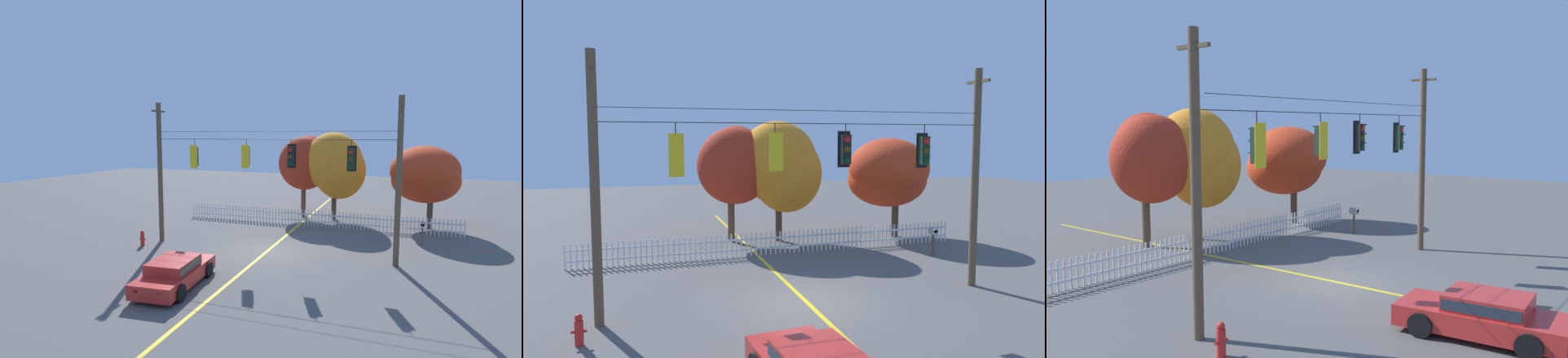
# 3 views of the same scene
# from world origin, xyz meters

# --- Properties ---
(ground) EXTENTS (80.00, 80.00, 0.00)m
(ground) POSITION_xyz_m (0.00, 0.00, 0.00)
(ground) COLOR #565451
(lane_centerline_stripe) EXTENTS (0.16, 36.00, 0.01)m
(lane_centerline_stripe) POSITION_xyz_m (0.00, 0.00, 0.00)
(lane_centerline_stripe) COLOR gold
(lane_centerline_stripe) RESTS_ON ground
(signal_support_span) EXTENTS (12.75, 1.10, 7.66)m
(signal_support_span) POSITION_xyz_m (0.00, -0.00, 3.92)
(signal_support_span) COLOR brown
(signal_support_span) RESTS_ON ground
(traffic_signal_eastbound_side) EXTENTS (0.43, 0.38, 1.55)m
(traffic_signal_eastbound_side) POSITION_xyz_m (-4.04, -0.01, 4.79)
(traffic_signal_eastbound_side) COLOR black
(traffic_signal_northbound_primary) EXTENTS (0.43, 0.38, 1.46)m
(traffic_signal_northbound_primary) POSITION_xyz_m (-1.09, -0.01, 4.85)
(traffic_signal_northbound_primary) COLOR black
(traffic_signal_westbound_side) EXTENTS (0.43, 0.38, 1.39)m
(traffic_signal_westbound_side) POSITION_xyz_m (1.26, 0.01, 4.91)
(traffic_signal_westbound_side) COLOR black
(traffic_signal_northbound_secondary) EXTENTS (0.43, 0.38, 1.46)m
(traffic_signal_northbound_secondary) POSITION_xyz_m (4.15, 0.01, 4.85)
(traffic_signal_northbound_secondary) COLOR black
(white_picket_fence) EXTENTS (17.84, 0.06, 1.03)m
(white_picket_fence) POSITION_xyz_m (0.95, 6.56, 0.52)
(white_picket_fence) COLOR white
(white_picket_fence) RESTS_ON ground
(autumn_maple_near_fence) EXTENTS (3.77, 3.53, 5.88)m
(autumn_maple_near_fence) POSITION_xyz_m (-0.33, 9.65, 3.99)
(autumn_maple_near_fence) COLOR brown
(autumn_maple_near_fence) RESTS_ON ground
(autumn_maple_mid) EXTENTS (4.30, 3.48, 6.10)m
(autumn_maple_mid) POSITION_xyz_m (1.92, 9.12, 3.77)
(autumn_maple_mid) COLOR #473828
(autumn_maple_mid) RESTS_ON ground
(autumn_oak_far_east) EXTENTS (4.30, 4.38, 5.25)m
(autumn_oak_far_east) POSITION_xyz_m (7.67, 8.61, 3.36)
(autumn_oak_far_east) COLOR #473828
(autumn_oak_far_east) RESTS_ON ground
(fire_hydrant) EXTENTS (0.38, 0.22, 0.83)m
(fire_hydrant) POSITION_xyz_m (-6.65, -1.22, 0.41)
(fire_hydrant) COLOR red
(fire_hydrant) RESTS_ON ground
(roadside_mailbox) EXTENTS (0.25, 0.44, 1.29)m
(roadside_mailbox) POSITION_xyz_m (7.48, 4.16, 1.05)
(roadside_mailbox) COLOR brown
(roadside_mailbox) RESTS_ON ground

